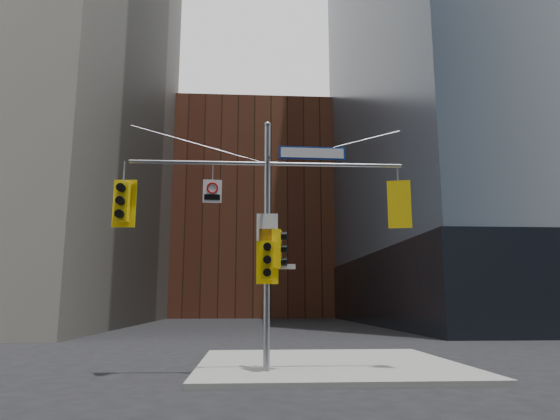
{
  "coord_description": "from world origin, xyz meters",
  "views": [
    {
      "loc": [
        -0.51,
        -12.15,
        2.03
      ],
      "look_at": [
        0.37,
        2.0,
        4.62
      ],
      "focal_mm": 32.0,
      "sensor_mm": 36.0,
      "label": 1
    }
  ],
  "objects": [
    {
      "name": "street_blade_ns",
      "position": [
        0.0,
        2.45,
        2.93
      ],
      "size": [
        0.07,
        0.83,
        0.17
      ],
      "rotation": [
        0.0,
        0.0,
        0.05
      ],
      "color": "#145926",
      "rests_on": "ground"
    },
    {
      "name": "traffic_light_west_arm",
      "position": [
        -4.12,
        2.01,
        4.8
      ],
      "size": [
        0.66,
        0.54,
        1.39
      ],
      "rotation": [
        0.0,
        0.0,
        -0.05
      ],
      "color": "yellow",
      "rests_on": "ground"
    },
    {
      "name": "street_blade_ew",
      "position": [
        0.45,
        2.0,
        2.99
      ],
      "size": [
        0.72,
        0.1,
        0.14
      ],
      "rotation": [
        0.0,
        0.0,
        -0.1
      ],
      "color": "silver",
      "rests_on": "ground"
    },
    {
      "name": "traffic_light_pole_side",
      "position": [
        0.33,
        1.99,
        3.49
      ],
      "size": [
        0.46,
        0.39,
        1.1
      ],
      "rotation": [
        0.0,
        0.0,
        1.41
      ],
      "color": "yellow",
      "rests_on": "ground"
    },
    {
      "name": "traffic_light_pole_front",
      "position": [
        0.0,
        1.73,
        3.15
      ],
      "size": [
        0.62,
        0.5,
        1.31
      ],
      "rotation": [
        0.0,
        0.0,
        -0.05
      ],
      "color": "yellow",
      "rests_on": "ground"
    },
    {
      "name": "regulatory_sign_arm",
      "position": [
        -1.59,
        1.97,
        5.17
      ],
      "size": [
        0.54,
        0.09,
        0.68
      ],
      "rotation": [
        0.0,
        0.0,
        0.08
      ],
      "color": "silver",
      "rests_on": "ground"
    },
    {
      "name": "traffic_light_east_arm",
      "position": [
        3.88,
        1.99,
        4.8
      ],
      "size": [
        0.66,
        0.61,
        1.4
      ],
      "rotation": [
        0.0,
        0.0,
        2.91
      ],
      "color": "yellow",
      "rests_on": "ground"
    },
    {
      "name": "street_sign_blade",
      "position": [
        1.33,
        2.0,
        6.35
      ],
      "size": [
        2.0,
        0.1,
        0.39
      ],
      "rotation": [
        0.0,
        0.0,
        0.02
      ],
      "color": "navy",
      "rests_on": "ground"
    },
    {
      "name": "ground",
      "position": [
        0.0,
        0.0,
        0.0
      ],
      "size": [
        160.0,
        160.0,
        0.0
      ],
      "primitive_type": "plane",
      "color": "black",
      "rests_on": "ground"
    },
    {
      "name": "signal_assembly",
      "position": [
        0.0,
        1.99,
        4.42
      ],
      "size": [
        8.0,
        0.8,
        7.3
      ],
      "color": "gray",
      "rests_on": "ground"
    },
    {
      "name": "regulatory_sign_pole",
      "position": [
        0.0,
        1.88,
        4.07
      ],
      "size": [
        0.61,
        0.08,
        0.79
      ],
      "rotation": [
        0.0,
        0.0,
        -0.07
      ],
      "color": "silver",
      "rests_on": "ground"
    },
    {
      "name": "brick_midrise",
      "position": [
        0.0,
        58.0,
        14.0
      ],
      "size": [
        26.0,
        20.0,
        28.0
      ],
      "primitive_type": "cube",
      "color": "brown",
      "rests_on": "ground"
    },
    {
      "name": "sidewalk_corner",
      "position": [
        2.0,
        4.0,
        0.07
      ],
      "size": [
        8.0,
        8.0,
        0.15
      ],
      "primitive_type": "cube",
      "color": "gray",
      "rests_on": "ground"
    }
  ]
}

